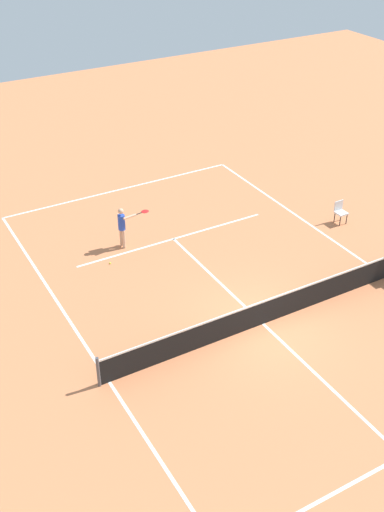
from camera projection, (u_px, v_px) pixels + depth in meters
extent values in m
plane|color=#D37A4C|center=(263.00, 324.00, 20.92)|extent=(60.00, 60.00, 0.00)
cube|color=white|center=(121.00, 189.00, 29.23)|extent=(11.01, 0.10, 0.01)
cube|color=white|center=(109.00, 382.00, 18.63)|extent=(0.10, 22.72, 0.01)
cube|color=white|center=(174.00, 239.00, 25.49)|extent=(8.26, 0.10, 0.01)
cube|color=white|center=(263.00, 324.00, 20.92)|extent=(0.10, 12.50, 0.01)
cylinder|color=#4C4C51|center=(98.00, 372.00, 18.21)|extent=(0.10, 0.10, 1.07)
cube|color=black|center=(264.00, 313.00, 20.68)|extent=(11.61, 0.03, 0.91)
cube|color=white|center=(265.00, 301.00, 20.42)|extent=(11.61, 0.04, 0.06)
cylinder|color=#D8A884|center=(121.00, 237.00, 24.85)|extent=(0.12, 0.12, 0.79)
cylinder|color=#D8A884|center=(124.00, 239.00, 24.72)|extent=(0.12, 0.12, 0.79)
cylinder|color=#2647B7|center=(122.00, 222.00, 24.40)|extent=(0.28, 0.28, 0.62)
sphere|color=#D8A884|center=(121.00, 211.00, 24.14)|extent=(0.22, 0.22, 0.22)
cylinder|color=#D8A884|center=(119.00, 220.00, 24.51)|extent=(0.09, 0.09, 0.55)
cylinder|color=#D8A884|center=(130.00, 217.00, 24.29)|extent=(0.56, 0.16, 0.09)
cylinder|color=black|center=(139.00, 214.00, 24.50)|extent=(0.26, 0.07, 0.04)
ellipsoid|color=red|center=(145.00, 211.00, 24.64)|extent=(0.35, 0.32, 0.04)
sphere|color=#CCE033|center=(110.00, 263.00, 23.93)|extent=(0.07, 0.07, 0.07)
cylinder|color=#262626|center=(347.00, 219.00, 26.41)|extent=(0.04, 0.04, 0.45)
cylinder|color=#262626|center=(340.00, 221.00, 26.26)|extent=(0.04, 0.04, 0.45)
cylinder|color=#262626|center=(341.00, 216.00, 26.67)|extent=(0.04, 0.04, 0.45)
cylinder|color=#262626|center=(334.00, 218.00, 26.52)|extent=(0.04, 0.04, 0.45)
cube|color=silver|center=(341.00, 213.00, 26.33)|extent=(0.44, 0.44, 0.06)
cube|color=silver|center=(339.00, 205.00, 26.35)|extent=(0.44, 0.04, 0.44)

